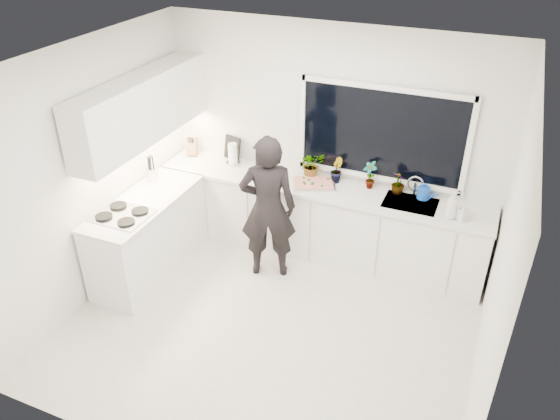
% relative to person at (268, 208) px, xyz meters
% --- Properties ---
extents(floor, '(4.00, 3.50, 0.02)m').
position_rel_person_xyz_m(floor, '(0.38, -0.83, -0.87)').
color(floor, beige).
rests_on(floor, ground).
extents(wall_back, '(4.00, 0.02, 2.70)m').
position_rel_person_xyz_m(wall_back, '(0.38, 0.93, 0.49)').
color(wall_back, white).
rests_on(wall_back, ground).
extents(wall_left, '(0.02, 3.50, 2.70)m').
position_rel_person_xyz_m(wall_left, '(-1.63, -0.83, 0.49)').
color(wall_left, white).
rests_on(wall_left, ground).
extents(wall_right, '(0.02, 3.50, 2.70)m').
position_rel_person_xyz_m(wall_right, '(2.39, -0.83, 0.49)').
color(wall_right, white).
rests_on(wall_right, ground).
extents(ceiling, '(4.00, 3.50, 0.02)m').
position_rel_person_xyz_m(ceiling, '(0.38, -0.83, 1.85)').
color(ceiling, white).
rests_on(ceiling, wall_back).
extents(window, '(1.80, 0.02, 1.00)m').
position_rel_person_xyz_m(window, '(0.98, 0.89, 0.69)').
color(window, black).
rests_on(window, wall_back).
extents(base_cabinets_back, '(3.92, 0.58, 0.88)m').
position_rel_person_xyz_m(base_cabinets_back, '(0.38, 0.62, -0.42)').
color(base_cabinets_back, white).
rests_on(base_cabinets_back, floor).
extents(base_cabinets_left, '(0.58, 1.60, 0.88)m').
position_rel_person_xyz_m(base_cabinets_left, '(-1.29, -0.48, -0.42)').
color(base_cabinets_left, white).
rests_on(base_cabinets_left, floor).
extents(countertop_back, '(3.94, 0.62, 0.04)m').
position_rel_person_xyz_m(countertop_back, '(0.38, 0.61, 0.04)').
color(countertop_back, silver).
rests_on(countertop_back, base_cabinets_back).
extents(countertop_left, '(0.62, 1.60, 0.04)m').
position_rel_person_xyz_m(countertop_left, '(-1.29, -0.48, 0.04)').
color(countertop_left, silver).
rests_on(countertop_left, base_cabinets_left).
extents(upper_cabinets, '(0.34, 2.10, 0.70)m').
position_rel_person_xyz_m(upper_cabinets, '(-1.41, -0.13, 0.99)').
color(upper_cabinets, white).
rests_on(upper_cabinets, wall_left).
extents(sink, '(0.58, 0.42, 0.14)m').
position_rel_person_xyz_m(sink, '(1.43, 0.62, 0.01)').
color(sink, silver).
rests_on(sink, countertop_back).
extents(faucet, '(0.03, 0.03, 0.22)m').
position_rel_person_xyz_m(faucet, '(1.43, 0.82, 0.17)').
color(faucet, silver).
rests_on(faucet, countertop_back).
extents(stovetop, '(0.56, 0.48, 0.03)m').
position_rel_person_xyz_m(stovetop, '(-1.31, -0.83, 0.08)').
color(stovetop, black).
rests_on(stovetop, countertop_left).
extents(person, '(0.73, 0.61, 1.72)m').
position_rel_person_xyz_m(person, '(0.00, 0.00, 0.00)').
color(person, black).
rests_on(person, floor).
extents(pizza_tray, '(0.58, 0.52, 0.03)m').
position_rel_person_xyz_m(pizza_tray, '(0.32, 0.59, 0.08)').
color(pizza_tray, silver).
rests_on(pizza_tray, countertop_back).
extents(pizza, '(0.53, 0.46, 0.01)m').
position_rel_person_xyz_m(pizza, '(0.32, 0.59, 0.09)').
color(pizza, red).
rests_on(pizza, pizza_tray).
extents(watering_can, '(0.15, 0.15, 0.13)m').
position_rel_person_xyz_m(watering_can, '(1.54, 0.78, 0.13)').
color(watering_can, blue).
rests_on(watering_can, countertop_back).
extents(paper_towel_roll, '(0.14, 0.14, 0.26)m').
position_rel_person_xyz_m(paper_towel_roll, '(-0.79, 0.72, 0.19)').
color(paper_towel_roll, white).
rests_on(paper_towel_roll, countertop_back).
extents(knife_block, '(0.15, 0.13, 0.22)m').
position_rel_person_xyz_m(knife_block, '(-1.39, 0.76, 0.17)').
color(knife_block, '#9E7449').
rests_on(knife_block, countertop_back).
extents(utensil_crock, '(0.14, 0.14, 0.16)m').
position_rel_person_xyz_m(utensil_crock, '(-1.47, -0.03, 0.14)').
color(utensil_crock, silver).
rests_on(utensil_crock, countertop_left).
extents(picture_frame_large, '(0.21, 0.10, 0.28)m').
position_rel_person_xyz_m(picture_frame_large, '(-0.43, 0.86, 0.20)').
color(picture_frame_large, black).
rests_on(picture_frame_large, countertop_back).
extents(picture_frame_small, '(0.24, 0.09, 0.30)m').
position_rel_person_xyz_m(picture_frame_small, '(-0.87, 0.86, 0.21)').
color(picture_frame_small, black).
rests_on(picture_frame_small, countertop_back).
extents(herb_plants, '(1.32, 0.38, 0.33)m').
position_rel_person_xyz_m(herb_plants, '(0.51, 0.78, 0.22)').
color(herb_plants, '#26662D').
rests_on(herb_plants, countertop_back).
extents(soap_bottles, '(0.26, 0.16, 0.32)m').
position_rel_person_xyz_m(soap_bottles, '(1.90, 0.47, 0.21)').
color(soap_bottles, '#D8BF66').
rests_on(soap_bottles, countertop_back).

